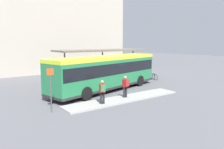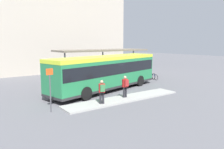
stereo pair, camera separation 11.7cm
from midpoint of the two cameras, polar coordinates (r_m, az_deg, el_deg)
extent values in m
plane|color=#5B5B60|center=(20.37, -1.21, -4.12)|extent=(120.00, 120.00, 0.00)
cube|color=#9E9E99|center=(17.12, 3.49, -6.33)|extent=(10.07, 1.80, 0.12)
cube|color=#237A47|center=(20.06, -1.23, 0.80)|extent=(12.26, 5.32, 2.82)
cube|color=#C6DB33|center=(19.94, -1.24, 4.39)|extent=(12.29, 5.34, 0.30)
cube|color=black|center=(20.02, -1.23, 1.76)|extent=(12.04, 5.29, 0.99)
cube|color=black|center=(24.78, 8.06, 2.94)|extent=(0.63, 2.28, 1.09)
cube|color=#28282B|center=(20.28, -1.22, -2.87)|extent=(12.28, 5.33, 0.20)
cylinder|color=black|center=(23.84, 2.58, -0.99)|extent=(1.10, 0.53, 1.06)
cylinder|color=black|center=(22.45, 7.47, -1.64)|extent=(1.10, 0.53, 1.06)
cylinder|color=black|center=(18.65, -11.71, -3.78)|extent=(1.10, 0.53, 1.06)
cylinder|color=black|center=(16.83, -6.62, -4.97)|extent=(1.10, 0.53, 1.06)
cylinder|color=#232328|center=(15.39, -2.79, -6.19)|extent=(0.15, 0.15, 0.82)
cylinder|color=#232328|center=(15.43, -2.11, -6.15)|extent=(0.15, 0.15, 0.82)
cube|color=#B21E1E|center=(15.24, -2.47, -3.55)|extent=(0.46, 0.36, 0.62)
cube|color=#337542|center=(15.03, -2.30, -3.60)|extent=(0.36, 0.30, 0.47)
sphere|color=tan|center=(15.16, -2.48, -1.92)|extent=(0.22, 0.22, 0.22)
cylinder|color=#232328|center=(17.15, 3.33, -4.66)|extent=(0.16, 0.16, 0.83)
cylinder|color=#232328|center=(17.25, 3.86, -4.59)|extent=(0.16, 0.16, 0.83)
cube|color=#B21E1E|center=(17.05, 3.61, -2.24)|extent=(0.44, 0.27, 0.63)
cube|color=maroon|center=(16.87, 4.00, -2.25)|extent=(0.33, 0.24, 0.48)
sphere|color=tan|center=(16.97, 3.63, -0.75)|extent=(0.23, 0.23, 0.23)
torus|color=black|center=(26.95, 10.34, -0.45)|extent=(0.16, 0.69, 0.69)
torus|color=black|center=(26.21, 11.54, -0.73)|extent=(0.16, 0.69, 0.69)
cylinder|color=#2847AD|center=(26.55, 10.95, -0.11)|extent=(0.16, 0.73, 0.04)
cylinder|color=#2847AD|center=(26.42, 11.16, -0.27)|extent=(0.04, 0.04, 0.34)
cube|color=black|center=(26.40, 11.17, 0.09)|extent=(0.10, 0.19, 0.04)
cylinder|color=#2847AD|center=(26.83, 10.47, 0.17)|extent=(0.48, 0.11, 0.03)
torus|color=black|center=(26.91, 10.90, -0.47)|extent=(0.11, 0.70, 0.70)
torus|color=black|center=(27.62, 9.63, -0.22)|extent=(0.11, 0.70, 0.70)
cylinder|color=black|center=(27.23, 10.27, 0.13)|extent=(0.11, 0.73, 0.04)
cylinder|color=black|center=(27.37, 10.04, 0.06)|extent=(0.04, 0.04, 0.34)
cube|color=black|center=(27.34, 10.05, 0.41)|extent=(0.09, 0.19, 0.04)
cylinder|color=black|center=(26.94, 10.79, 0.20)|extent=(0.48, 0.08, 0.03)
torus|color=black|center=(28.07, 8.37, 0.02)|extent=(0.10, 0.77, 0.77)
torus|color=black|center=(27.29, 9.77, -0.25)|extent=(0.10, 0.77, 0.77)
cylinder|color=silver|center=(27.65, 9.07, 0.40)|extent=(0.09, 0.81, 0.04)
cylinder|color=silver|center=(27.52, 9.32, 0.23)|extent=(0.04, 0.04, 0.38)
cube|color=black|center=(27.49, 9.33, 0.62)|extent=(0.08, 0.18, 0.04)
cylinder|color=silver|center=(27.95, 8.52, 0.69)|extent=(0.48, 0.07, 0.03)
cube|color=#706656|center=(25.66, -2.31, 6.35)|extent=(11.17, 3.48, 0.18)
cylinder|color=gray|center=(23.53, -12.00, 1.60)|extent=(0.16, 0.16, 3.42)
cylinder|color=gray|center=(28.65, 5.68, 2.92)|extent=(0.16, 0.16, 3.42)
cylinder|color=gray|center=(25.78, -2.29, 2.35)|extent=(0.16, 0.16, 3.42)
cylinder|color=slate|center=(25.32, 4.89, -1.07)|extent=(0.80, 0.80, 0.54)
sphere|color=#337F38|center=(25.22, 4.90, 0.30)|extent=(0.92, 0.92, 0.92)
cylinder|color=#4C4C51|center=(14.29, -15.57, -4.87)|extent=(0.08, 0.08, 2.40)
cube|color=#D84C19|center=(14.05, -15.79, 0.70)|extent=(0.44, 0.03, 0.40)
cube|color=#B2A899|center=(38.90, -16.77, 11.22)|extent=(22.32, 13.57, 13.18)
camera|label=1|loc=(0.06, -89.84, 0.02)|focal=35.00mm
camera|label=2|loc=(0.06, 90.16, -0.02)|focal=35.00mm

